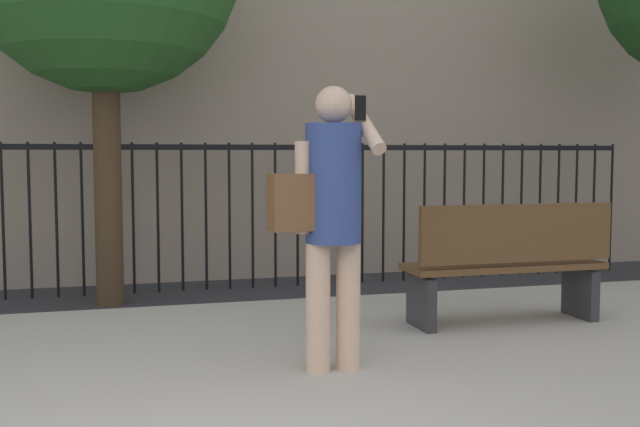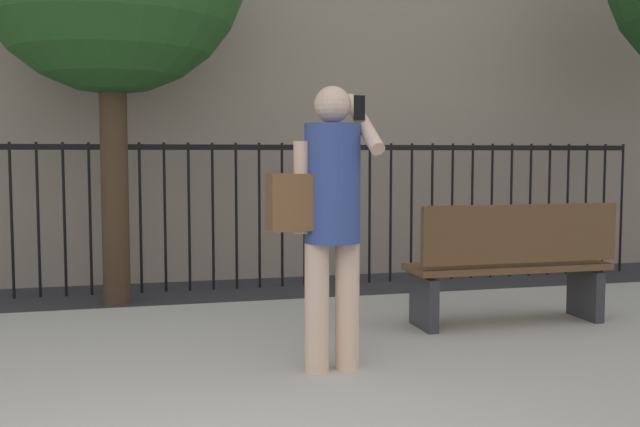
{
  "view_description": "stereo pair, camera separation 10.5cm",
  "coord_description": "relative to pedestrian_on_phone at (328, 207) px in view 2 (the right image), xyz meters",
  "views": [
    {
      "loc": [
        -0.13,
        -2.27,
        1.49
      ],
      "look_at": [
        1.19,
        2.41,
        1.1
      ],
      "focal_mm": 42.45,
      "sensor_mm": 36.0,
      "label": 1
    },
    {
      "loc": [
        -0.02,
        -2.3,
        1.49
      ],
      "look_at": [
        1.19,
        2.41,
        1.1
      ],
      "focal_mm": 42.45,
      "sensor_mm": 36.0,
      "label": 2
    }
  ],
  "objects": [
    {
      "name": "sidewalk",
      "position": [
        -1.17,
        0.09,
        -1.09
      ],
      "size": [
        28.0,
        4.4,
        0.15
      ],
      "primitive_type": "cube",
      "color": "#B2ADA3",
      "rests_on": "ground"
    },
    {
      "name": "street_bench",
      "position": [
        1.7,
        0.82,
        -0.51
      ],
      "size": [
        1.6,
        0.45,
        0.95
      ],
      "color": "brown",
      "rests_on": "sidewalk"
    },
    {
      "name": "iron_fence",
      "position": [
        -1.17,
        3.79,
        -0.14
      ],
      "size": [
        12.03,
        0.04,
        1.6
      ],
      "color": "black",
      "rests_on": "ground"
    },
    {
      "name": "pedestrian_on_phone",
      "position": [
        0.0,
        0.0,
        0.0
      ],
      "size": [
        0.67,
        0.51,
        1.74
      ],
      "color": "beige",
      "rests_on": "sidewalk"
    }
  ]
}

